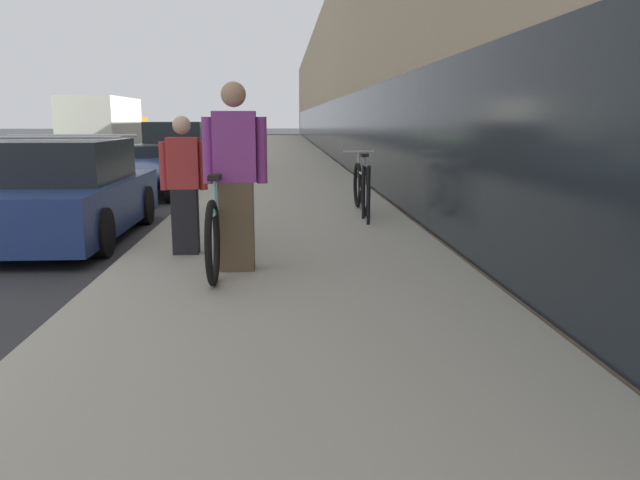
% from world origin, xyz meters
% --- Properties ---
extents(sidewalk_slab, '(3.70, 70.00, 0.15)m').
position_xyz_m(sidewalk_slab, '(5.47, 21.00, 0.08)').
color(sidewalk_slab, '#A39E8E').
rests_on(sidewalk_slab, ground).
extents(storefront_facade, '(10.01, 70.00, 6.79)m').
position_xyz_m(storefront_facade, '(12.36, 29.00, 3.39)').
color(storefront_facade, tan).
rests_on(storefront_facade, ground).
extents(lawn_strip, '(4.25, 70.00, 0.03)m').
position_xyz_m(lawn_strip, '(-6.14, 25.00, 0.01)').
color(lawn_strip, '#518E42').
rests_on(lawn_strip, ground).
extents(tandem_bicycle, '(0.52, 2.63, 0.98)m').
position_xyz_m(tandem_bicycle, '(4.76, 2.30, 0.56)').
color(tandem_bicycle, black).
rests_on(tandem_bicycle, sidewalk_slab).
extents(person_rider, '(0.62, 0.24, 1.84)m').
position_xyz_m(person_rider, '(4.94, 1.97, 1.07)').
color(person_rider, brown).
rests_on(person_rider, sidewalk_slab).
extents(person_bystander, '(0.52, 0.20, 1.52)m').
position_xyz_m(person_bystander, '(4.31, 2.77, 0.91)').
color(person_bystander, black).
rests_on(person_bystander, sidewalk_slab).
extents(bike_rack_hoop, '(0.05, 0.60, 0.84)m').
position_xyz_m(bike_rack_hoop, '(6.62, 4.86, 0.66)').
color(bike_rack_hoop, black).
rests_on(bike_rack_hoop, sidewalk_slab).
extents(cruiser_bike_nearest, '(0.52, 1.77, 0.97)m').
position_xyz_m(cruiser_bike_nearest, '(6.69, 5.91, 0.55)').
color(cruiser_bike_nearest, black).
rests_on(cruiser_bike_nearest, sidewalk_slab).
extents(parked_sedan_curbside, '(1.80, 4.04, 1.42)m').
position_xyz_m(parked_sedan_curbside, '(2.44, 4.52, 0.62)').
color(parked_sedan_curbside, navy).
rests_on(parked_sedan_curbside, ground).
extents(vintage_roadster_curbside, '(1.87, 3.96, 1.04)m').
position_xyz_m(vintage_roadster_curbside, '(2.38, 9.45, 0.45)').
color(vintage_roadster_curbside, navy).
rests_on(vintage_roadster_curbside, ground).
extents(parked_sedan_far, '(1.96, 4.08, 1.56)m').
position_xyz_m(parked_sedan_far, '(2.32, 14.73, 0.71)').
color(parked_sedan_far, '#4C5156').
rests_on(parked_sedan_far, ground).
extents(moving_truck, '(2.32, 7.24, 2.56)m').
position_xyz_m(moving_truck, '(-2.33, 24.36, 1.31)').
color(moving_truck, orange).
rests_on(moving_truck, ground).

